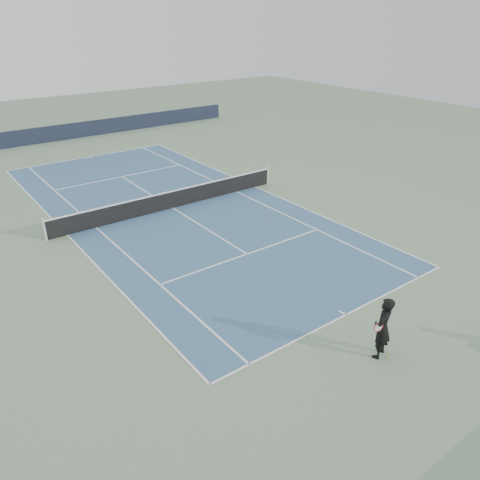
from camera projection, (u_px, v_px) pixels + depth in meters
ground at (173, 208)px, 24.32m from camera, size 80.00×80.00×0.00m
court_surface at (173, 208)px, 24.32m from camera, size 10.97×23.77×0.01m
tennis_net at (172, 199)px, 24.10m from camera, size 12.90×0.10×1.07m
windscreen_far at (61, 132)px, 36.95m from camera, size 30.00×0.25×1.20m
tennis_player at (383, 328)px, 13.50m from camera, size 0.89×0.75×1.98m
tennis_ball at (389, 357)px, 13.81m from camera, size 0.06×0.06×0.06m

